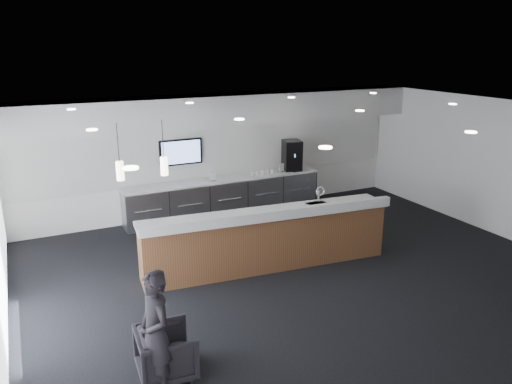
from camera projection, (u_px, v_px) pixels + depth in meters
name	position (u px, v px, depth m)	size (l,w,h in m)	color
ground	(299.00, 272.00, 9.41)	(10.00, 10.00, 0.00)	black
ceiling	(303.00, 113.00, 8.55)	(10.00, 8.00, 0.02)	black
back_wall	(218.00, 153.00, 12.43)	(10.00, 0.02, 3.00)	white
right_wall	(495.00, 167.00, 11.07)	(0.02, 8.00, 3.00)	white
soffit_bulkhead	(225.00, 109.00, 11.71)	(10.00, 0.90, 0.70)	silver
alcove_panel	(219.00, 150.00, 12.37)	(9.80, 0.06, 1.40)	silver
back_credenza	(225.00, 196.00, 12.41)	(5.06, 0.66, 0.95)	gray
wall_tv	(181.00, 152.00, 11.88)	(1.05, 0.08, 0.62)	black
pendant_left	(156.00, 160.00, 8.45)	(0.12, 0.12, 0.30)	#FFEFC6
pendant_right	(114.00, 164.00, 8.16)	(0.12, 0.12, 0.30)	#FFEFC6
ceiling_can_lights	(303.00, 115.00, 8.56)	(7.00, 5.00, 0.02)	white
service_counter	(267.00, 239.00, 9.49)	(4.89, 1.26, 1.49)	brown
coffee_machine	(292.00, 155.00, 12.99)	(0.55, 0.62, 0.78)	black
info_sign_left	(213.00, 177.00, 12.00)	(0.15, 0.02, 0.21)	white
info_sign_right	(281.00, 168.00, 12.84)	(0.16, 0.02, 0.22)	white
armchair	(166.00, 353.00, 6.42)	(0.71, 0.73, 0.67)	black
lounge_guest	(155.00, 333.00, 6.01)	(0.59, 0.38, 1.60)	black
cup_0	(272.00, 172.00, 12.69)	(0.11, 0.11, 0.10)	white
cup_1	(267.00, 172.00, 12.64)	(0.11, 0.11, 0.10)	white
cup_2	(262.00, 173.00, 12.58)	(0.11, 0.11, 0.10)	white
cup_3	(257.00, 173.00, 12.52)	(0.11, 0.11, 0.10)	white
cup_4	(252.00, 174.00, 12.46)	(0.11, 0.11, 0.10)	white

